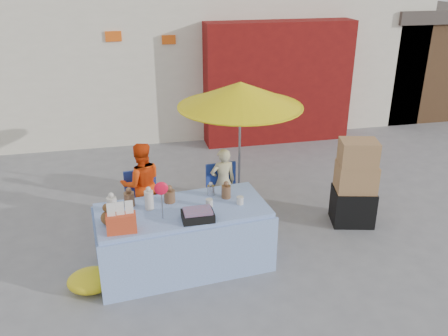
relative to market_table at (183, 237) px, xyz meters
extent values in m
plane|color=slate|center=(0.52, 0.20, -0.44)|extent=(80.00, 80.00, 0.00)
cube|color=silver|center=(0.52, 7.20, 1.81)|extent=(12.00, 5.00, 4.50)
cube|color=maroon|center=(2.72, 4.40, 0.86)|extent=(3.20, 0.60, 2.60)
cube|color=#4C331E|center=(7.02, 6.20, 0.76)|extent=(2.60, 3.00, 2.40)
cube|color=#3F3833|center=(7.02, 6.20, 2.11)|extent=(2.80, 3.20, 0.30)
cube|color=#E85713|center=(-0.68, 4.68, 1.91)|extent=(0.32, 0.04, 0.20)
cube|color=#E85713|center=(0.42, 4.68, 1.81)|extent=(0.28, 0.04, 0.18)
cube|color=#99B5F5|center=(0.01, 0.00, -0.01)|extent=(2.23, 1.16, 0.85)
cube|color=#99B5F5|center=(0.06, -0.49, -0.04)|extent=(2.20, 0.25, 0.79)
cube|color=#99B5F5|center=(-0.04, 0.50, -0.04)|extent=(2.20, 0.25, 0.79)
cylinder|color=silver|center=(-0.85, 0.09, 0.51)|extent=(0.14, 0.14, 0.20)
cylinder|color=brown|center=(-0.64, 0.23, 0.50)|extent=(0.15, 0.15, 0.18)
cylinder|color=silver|center=(-0.40, 0.08, 0.54)|extent=(0.12, 0.12, 0.25)
cylinder|color=brown|center=(-0.13, 0.22, 0.49)|extent=(0.16, 0.16, 0.16)
cylinder|color=#B2B2B7|center=(0.43, 0.29, 0.48)|extent=(0.11, 0.11, 0.14)
cylinder|color=brown|center=(0.62, 0.18, 0.50)|extent=(0.14, 0.14, 0.17)
cylinder|color=silver|center=(0.35, -0.02, 0.46)|extent=(0.10, 0.10, 0.10)
cylinder|color=silver|center=(0.75, -0.04, 0.46)|extent=(0.10, 0.10, 0.10)
sphere|color=brown|center=(-0.90, -0.20, 0.50)|extent=(0.17, 0.17, 0.17)
ellipsoid|color=red|center=(-0.26, -0.19, 0.81)|extent=(0.17, 0.07, 0.17)
cube|color=#C63E1D|center=(-0.75, -0.41, 0.53)|extent=(0.35, 0.19, 0.23)
cube|color=black|center=(0.15, -0.32, 0.46)|extent=(0.41, 0.31, 0.10)
cube|color=navy|center=(-0.44, 1.11, -0.21)|extent=(0.52, 0.50, 0.45)
cube|color=navy|center=(-0.46, 1.33, 0.21)|extent=(0.48, 0.08, 0.40)
cube|color=navy|center=(0.81, 1.11, -0.21)|extent=(0.52, 0.50, 0.45)
cube|color=navy|center=(0.79, 1.33, 0.21)|extent=(0.48, 0.08, 0.40)
imported|color=#E73E0C|center=(-0.44, 1.26, 0.22)|extent=(0.67, 0.55, 1.30)
imported|color=#C4BA8B|center=(0.81, 1.26, 0.12)|extent=(0.43, 0.30, 1.11)
cylinder|color=gray|center=(1.11, 1.41, 0.56)|extent=(0.04, 0.04, 2.00)
cone|color=yellow|center=(1.11, 1.41, 1.46)|extent=(1.90, 1.90, 0.38)
cylinder|color=yellow|center=(1.11, 1.41, 1.28)|extent=(1.90, 1.90, 0.02)
cube|color=black|center=(2.69, 0.57, -0.16)|extent=(0.71, 0.63, 0.55)
cube|color=#AF774F|center=(2.69, 0.57, 0.33)|extent=(0.66, 0.57, 0.42)
cube|color=#AF774F|center=(2.67, 0.55, 0.73)|extent=(0.61, 0.51, 0.38)
ellipsoid|color=yellow|center=(-1.17, -0.27, -0.30)|extent=(0.73, 0.67, 0.27)
camera|label=1|loc=(-0.62, -5.27, 3.27)|focal=38.00mm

